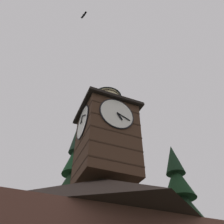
{
  "coord_description": "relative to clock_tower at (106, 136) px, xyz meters",
  "views": [
    {
      "loc": [
        6.82,
        12.28,
        1.31
      ],
      "look_at": [
        0.97,
        -1.35,
        13.96
      ],
      "focal_mm": 37.42,
      "sensor_mm": 36.0,
      "label": 1
    }
  ],
  "objects": [
    {
      "name": "flying_bird_high",
      "position": [
        3.96,
        4.24,
        8.78
      ],
      "size": [
        0.36,
        0.75,
        0.12
      ],
      "color": "black"
    },
    {
      "name": "clock_tower",
      "position": [
        0.0,
        0.0,
        0.0
      ],
      "size": [
        4.7,
        4.7,
        9.37
      ],
      "color": "#422B1E",
      "rests_on": "building_main"
    },
    {
      "name": "pine_tree_behind",
      "position": [
        0.45,
        -7.43,
        -4.55
      ],
      "size": [
        5.74,
        5.74,
        18.77
      ],
      "color": "#473323",
      "rests_on": "ground_plane"
    },
    {
      "name": "moon",
      "position": [
        -12.7,
        -38.54,
        5.58
      ],
      "size": [
        1.48,
        1.48,
        1.48
      ],
      "color": "silver"
    }
  ]
}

